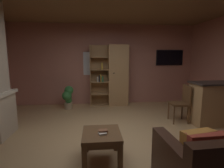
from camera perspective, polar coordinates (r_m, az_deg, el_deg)
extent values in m
cube|color=tan|center=(3.47, 0.71, -18.65)|extent=(6.18, 5.64, 0.02)
cube|color=#AD7060|center=(5.92, -2.43, 6.40)|extent=(6.30, 0.06, 2.69)
cube|color=white|center=(5.88, -6.43, 6.78)|extent=(0.63, 0.01, 0.77)
cube|color=#A87F51|center=(5.71, 2.04, 2.83)|extent=(0.65, 0.38, 2.00)
cube|color=#A87F51|center=(5.84, -4.30, 2.94)|extent=(0.60, 0.02, 2.00)
cube|color=#A87F51|center=(5.66, -7.18, 2.71)|extent=(0.02, 0.38, 2.00)
sphere|color=black|center=(5.48, 0.65, 3.63)|extent=(0.04, 0.04, 0.04)
cube|color=#A87F51|center=(5.85, -4.14, -6.92)|extent=(0.60, 0.38, 0.02)
cube|color=#A87F51|center=(5.75, -4.18, -3.18)|extent=(0.60, 0.38, 0.02)
cube|color=#A87F51|center=(5.69, -4.22, 0.76)|extent=(0.60, 0.38, 0.02)
cube|color=#A87F51|center=(5.64, -4.27, 4.77)|extent=(0.60, 0.38, 0.02)
cube|color=#A87F51|center=(5.63, -4.31, 8.83)|extent=(0.60, 0.38, 0.02)
cube|color=#387247|center=(5.62, -3.14, 1.65)|extent=(0.05, 0.23, 0.17)
cube|color=gold|center=(5.58, -3.35, 5.94)|extent=(0.04, 0.23, 0.21)
cube|color=black|center=(5.61, -4.08, 1.85)|extent=(0.04, 0.23, 0.21)
cube|color=gold|center=(5.61, -3.81, 1.98)|extent=(0.04, 0.23, 0.24)
cube|color=beige|center=(5.62, -4.80, 1.58)|extent=(0.04, 0.23, 0.16)
sphere|color=beige|center=(5.68, -3.56, 1.27)|extent=(0.10, 0.10, 0.10)
cube|color=#A87F51|center=(4.87, 32.44, -5.64)|extent=(1.36, 0.56, 0.98)
cube|color=#2D2826|center=(4.79, 32.94, 0.29)|extent=(1.42, 0.62, 0.04)
cube|color=brown|center=(2.26, 28.81, -20.17)|extent=(0.49, 0.27, 0.43)
cube|color=#AD3D2D|center=(2.19, 29.30, -19.68)|extent=(0.47, 0.19, 0.45)
cube|color=brown|center=(2.20, 32.02, -22.10)|extent=(0.40, 0.25, 0.32)
cube|color=#C67F33|center=(2.23, 26.72, -18.84)|extent=(0.40, 0.23, 0.43)
cube|color=brown|center=(2.34, 31.09, -18.55)|extent=(0.48, 0.25, 0.37)
cube|color=brown|center=(2.74, -3.49, -16.26)|extent=(0.58, 0.61, 0.05)
cube|color=brown|center=(2.77, -3.47, -17.48)|extent=(0.52, 0.55, 0.08)
cube|color=brown|center=(2.62, -9.16, -23.28)|extent=(0.07, 0.07, 0.40)
cube|color=brown|center=(2.63, 2.75, -22.93)|extent=(0.07, 0.07, 0.40)
cube|color=brown|center=(3.08, -8.57, -18.04)|extent=(0.07, 0.07, 0.40)
cube|color=brown|center=(3.10, 1.22, -17.80)|extent=(0.07, 0.07, 0.40)
cube|color=beige|center=(2.66, -3.19, -16.14)|extent=(0.14, 0.12, 0.03)
cube|color=brown|center=(2.69, -2.98, -15.21)|extent=(0.14, 0.09, 0.03)
cube|color=brown|center=(4.58, 21.30, -6.10)|extent=(0.44, 0.44, 0.04)
cube|color=brown|center=(4.60, 23.63, -3.08)|extent=(0.06, 0.40, 0.44)
cylinder|color=brown|center=(4.73, 18.25, -8.36)|extent=(0.04, 0.04, 0.46)
cylinder|color=brown|center=(4.41, 19.93, -9.68)|extent=(0.04, 0.04, 0.46)
cylinder|color=brown|center=(4.87, 22.25, -8.09)|extent=(0.04, 0.04, 0.46)
cylinder|color=brown|center=(4.56, 24.16, -9.33)|extent=(0.04, 0.04, 0.46)
cylinder|color=#9E896B|center=(5.58, -14.30, -7.02)|extent=(0.25, 0.25, 0.19)
sphere|color=#2D6B33|center=(5.54, -14.23, -5.20)|extent=(0.21, 0.21, 0.21)
sphere|color=#2D6B33|center=(5.47, -14.76, -3.79)|extent=(0.30, 0.30, 0.30)
sphere|color=#2D6B33|center=(5.50, -14.14, -2.06)|extent=(0.28, 0.28, 0.28)
cube|color=black|center=(6.41, 18.55, 8.29)|extent=(0.95, 0.05, 0.53)
cube|color=black|center=(6.39, 18.65, 8.28)|extent=(0.91, 0.01, 0.49)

